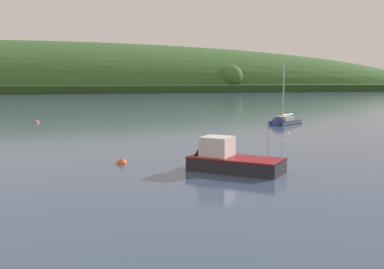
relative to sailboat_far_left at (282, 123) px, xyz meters
The scene contains 5 objects.
far_shoreline_hill 190.15m from the sailboat_far_left, 99.77° to the left, with size 580.17×151.35×48.36m.
sailboat_far_left is the anchor object (origin of this frame).
fishing_boat_moored 31.23m from the sailboat_far_left, 127.89° to the right, with size 6.15×6.42×4.15m.
mooring_buoy_foreground 32.86m from the sailboat_far_left, 155.50° to the left, with size 0.70×0.70×0.78m.
mooring_buoy_far_upstream 32.09m from the sailboat_far_left, 141.50° to the right, with size 0.73×0.73×0.81m.
Camera 1 is at (-14.66, -4.20, 5.96)m, focal length 42.74 mm.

